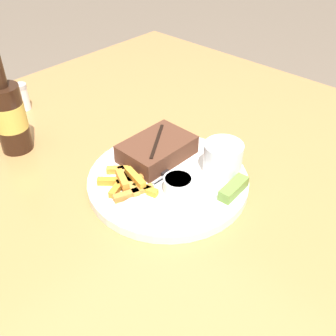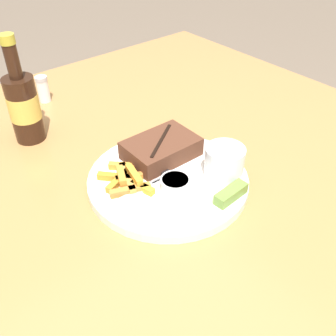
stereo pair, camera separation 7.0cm
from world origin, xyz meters
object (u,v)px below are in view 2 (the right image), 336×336
object	(u,v)px
pickle_spear	(231,194)
fork_utensil	(133,193)
coleslaw_cup	(225,161)
dipping_sauce_cup	(175,185)
salt_shaker	(43,89)
beer_bottle	(24,105)
knife_utensil	(157,166)
steak_portion	(161,149)
dinner_plate	(168,181)

from	to	relation	value
pickle_spear	fork_utensil	distance (m)	0.17
coleslaw_cup	dipping_sauce_cup	xyz separation A→B (m)	(-0.10, 0.02, -0.02)
salt_shaker	beer_bottle	bearing A→B (deg)	-126.03
fork_utensil	knife_utensil	distance (m)	0.09
fork_utensil	steak_portion	bearing A→B (deg)	29.02
coleslaw_cup	salt_shaker	xyz separation A→B (m)	(-0.11, 0.51, -0.02)
pickle_spear	fork_utensil	xyz separation A→B (m)	(-0.12, 0.12, -0.01)
dinner_plate	dipping_sauce_cup	world-z (taller)	dipping_sauce_cup
steak_portion	dipping_sauce_cup	size ratio (longest dim) A/B	2.63
coleslaw_cup	dipping_sauce_cup	size ratio (longest dim) A/B	1.36
beer_bottle	salt_shaker	world-z (taller)	beer_bottle
beer_bottle	salt_shaker	bearing A→B (deg)	53.97
dinner_plate	salt_shaker	xyz separation A→B (m)	(-0.03, 0.45, 0.02)
pickle_spear	fork_utensil	size ratio (longest dim) A/B	0.50
pickle_spear	beer_bottle	world-z (taller)	beer_bottle
steak_portion	knife_utensil	bearing A→B (deg)	-142.45
dinner_plate	fork_utensil	distance (m)	0.08
coleslaw_cup	knife_utensil	world-z (taller)	coleslaw_cup
steak_portion	dipping_sauce_cup	bearing A→B (deg)	-116.28
dinner_plate	coleslaw_cup	distance (m)	0.11
fork_utensil	salt_shaker	xyz separation A→B (m)	(0.05, 0.44, 0.01)
steak_portion	salt_shaker	world-z (taller)	salt_shaker
beer_bottle	steak_portion	bearing A→B (deg)	-58.31
pickle_spear	salt_shaker	distance (m)	0.56
dinner_plate	dipping_sauce_cup	size ratio (longest dim) A/B	5.62
coleslaw_cup	fork_utensil	world-z (taller)	coleslaw_cup
dipping_sauce_cup	knife_utensil	world-z (taller)	dipping_sauce_cup
dinner_plate	steak_portion	world-z (taller)	steak_portion
knife_utensil	beer_bottle	bearing A→B (deg)	25.87
steak_portion	fork_utensil	xyz separation A→B (m)	(-0.11, -0.05, -0.02)
dipping_sauce_cup	pickle_spear	world-z (taller)	dipping_sauce_cup
dinner_plate	salt_shaker	distance (m)	0.45
knife_utensil	salt_shaker	distance (m)	0.41
salt_shaker	coleslaw_cup	bearing A→B (deg)	-78.26
dipping_sauce_cup	pickle_spear	distance (m)	0.10
knife_utensil	dipping_sauce_cup	bearing A→B (deg)	166.10
dinner_plate	pickle_spear	size ratio (longest dim) A/B	4.32
steak_portion	fork_utensil	distance (m)	0.12
coleslaw_cup	beer_bottle	size ratio (longest dim) A/B	0.31
dinner_plate	salt_shaker	size ratio (longest dim) A/B	4.50
steak_portion	pickle_spear	bearing A→B (deg)	-85.67
dipping_sauce_cup	fork_utensil	bearing A→B (deg)	145.17
dinner_plate	dipping_sauce_cup	xyz separation A→B (m)	(-0.02, -0.04, 0.02)
beer_bottle	knife_utensil	bearing A→B (deg)	-64.91
beer_bottle	salt_shaker	xyz separation A→B (m)	(0.10, 0.14, -0.05)
coleslaw_cup	dipping_sauce_cup	distance (m)	0.10
coleslaw_cup	knife_utensil	size ratio (longest dim) A/B	0.43
steak_portion	coleslaw_cup	world-z (taller)	coleslaw_cup
knife_utensil	coleslaw_cup	bearing A→B (deg)	-140.71
knife_utensil	dinner_plate	bearing A→B (deg)	175.86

